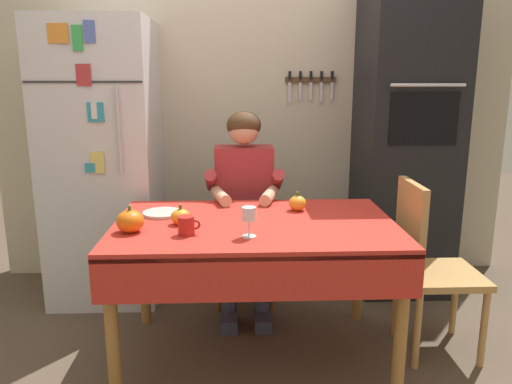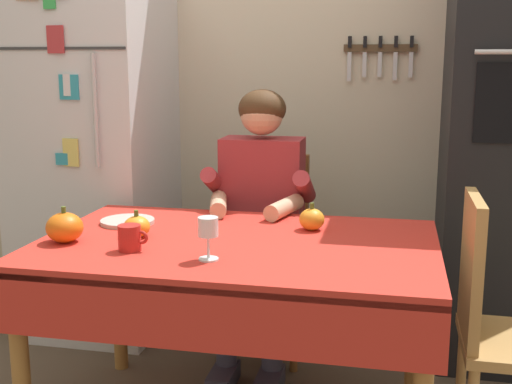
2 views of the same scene
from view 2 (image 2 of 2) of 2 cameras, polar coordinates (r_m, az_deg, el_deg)
The scene contains 12 objects.
back_wall_assembly at distance 3.46m, azimuth 4.12°, elevation 10.25°, with size 3.70×0.13×2.60m.
refrigerator at distance 3.41m, azimuth -13.87°, elevation 3.19°, with size 0.68×0.71×1.80m.
dining_table at distance 2.33m, azimuth -1.77°, elevation -6.39°, with size 1.40×0.90×0.74m.
chair_behind_person at distance 3.12m, azimuth 1.00°, elevation -4.54°, with size 0.40×0.40×0.93m.
seated_person at distance 2.88m, azimuth 0.29°, elevation -1.22°, with size 0.47×0.55×1.25m.
chair_right_side at distance 2.38m, azimuth 20.46°, elevation -10.43°, with size 0.40×0.40×0.93m.
coffee_mug at distance 2.23m, azimuth -10.93°, elevation -3.96°, with size 0.10×0.08×0.09m.
wine_glass at distance 2.08m, azimuth -4.20°, elevation -3.32°, with size 0.07×0.07×0.14m.
pumpkin_large at distance 2.46m, azimuth 4.89°, elevation -2.38°, with size 0.10×0.10×0.10m.
pumpkin_medium at distance 2.38m, azimuth -16.36°, elevation -2.99°, with size 0.13×0.13×0.13m.
pumpkin_small at distance 2.40m, azimuth -10.36°, elevation -2.98°, with size 0.10×0.10×0.10m.
serving_tray at distance 2.61m, azimuth -11.15°, elevation -2.54°, with size 0.21×0.21×0.02m, color #B7B2A8.
Camera 2 is at (0.53, -2.07, 1.36)m, focal length 45.85 mm.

